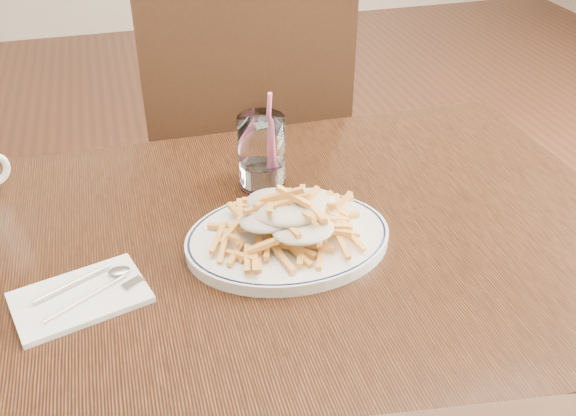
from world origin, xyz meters
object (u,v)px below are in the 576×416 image
object	(u,v)px
chair_far	(248,144)
water_glass	(262,157)
table	(281,276)
fries_plate	(288,238)
loaded_fries	(288,214)

from	to	relation	value
chair_far	water_glass	bearing A→B (deg)	-98.65
table	water_glass	distance (m)	0.22
chair_far	fries_plate	xyz separation A→B (m)	(-0.08, -0.66, 0.18)
chair_far	fries_plate	distance (m)	0.69
chair_far	table	bearing A→B (deg)	-97.48
chair_far	fries_plate	world-z (taller)	chair_far
loaded_fries	chair_far	bearing A→B (deg)	83.42
fries_plate	table	bearing A→B (deg)	116.47
fries_plate	loaded_fries	world-z (taller)	loaded_fries
loaded_fries	water_glass	xyz separation A→B (m)	(0.00, 0.19, 0.00)
table	chair_far	size ratio (longest dim) A/B	1.16
table	loaded_fries	xyz separation A→B (m)	(0.01, -0.02, 0.14)
table	chair_far	bearing A→B (deg)	82.52
loaded_fries	fries_plate	bearing A→B (deg)	0.00
table	water_glass	size ratio (longest dim) A/B	6.49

